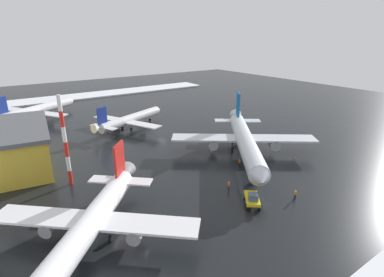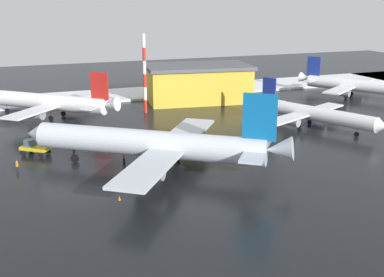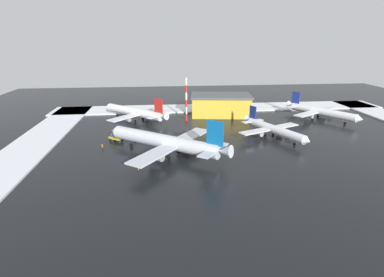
# 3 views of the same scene
# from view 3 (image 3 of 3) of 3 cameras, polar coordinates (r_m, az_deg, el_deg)

# --- Properties ---
(ground_plane) EXTENTS (240.00, 240.00, 0.00)m
(ground_plane) POSITION_cam_3_polar(r_m,az_deg,el_deg) (95.40, 11.02, -0.94)
(ground_plane) COLOR black
(snow_bank_far) EXTENTS (152.00, 16.00, 0.52)m
(snow_bank_far) POSITION_cam_3_polar(r_m,az_deg,el_deg) (142.06, 5.34, 5.88)
(snow_bank_far) COLOR white
(snow_bank_far) RESTS_ON ground_plane
(snow_bank_right) EXTENTS (14.00, 116.00, 0.52)m
(snow_bank_right) POSITION_cam_3_polar(r_m,az_deg,el_deg) (99.73, -29.07, -2.00)
(snow_bank_right) COLOR white
(snow_bank_right) RESTS_ON ground_plane
(airplane_parked_starboard) EXTENTS (34.72, 30.26, 12.08)m
(airplane_parked_starboard) POSITION_cam_3_polar(r_m,az_deg,el_deg) (83.38, -4.94, -0.62)
(airplane_parked_starboard) COLOR silver
(airplane_parked_starboard) RESTS_ON ground_plane
(airplane_distant_tail) EXTENTS (23.07, 27.18, 8.54)m
(airplane_distant_tail) POSITION_cam_3_polar(r_m,az_deg,el_deg) (102.18, 15.26, 1.72)
(airplane_distant_tail) COLOR white
(airplane_distant_tail) RESTS_ON ground_plane
(airplane_parked_portside) EXTENTS (24.40, 28.43, 9.54)m
(airplane_parked_portside) POSITION_cam_3_polar(r_m,az_deg,el_deg) (131.93, 23.29, 4.73)
(airplane_parked_portside) COLOR white
(airplane_parked_portside) RESTS_ON ground_plane
(airplane_foreground_jet) EXTENTS (27.83, 26.25, 10.22)m
(airplane_foreground_jet) POSITION_cam_3_polar(r_m,az_deg,el_deg) (121.47, -10.78, 4.96)
(airplane_foreground_jet) COLOR white
(airplane_foreground_jet) RESTS_ON ground_plane
(pushback_tug) EXTENTS (4.97, 4.58, 2.50)m
(pushback_tug) POSITION_cam_3_polar(r_m,az_deg,el_deg) (98.40, -14.40, 0.21)
(pushback_tug) COLOR gold
(pushback_tug) RESTS_ON ground_plane
(ground_crew_by_nose_gear) EXTENTS (0.36, 0.36, 1.71)m
(ground_crew_by_nose_gear) POSITION_cam_3_polar(r_m,az_deg,el_deg) (97.46, -10.86, 0.09)
(ground_crew_by_nose_gear) COLOR black
(ground_crew_by_nose_gear) RESTS_ON ground_plane
(ground_crew_beside_wing) EXTENTS (0.36, 0.36, 1.71)m
(ground_crew_beside_wing) POSITION_cam_3_polar(r_m,az_deg,el_deg) (88.91, -7.18, -1.53)
(ground_crew_beside_wing) COLOR black
(ground_crew_beside_wing) RESTS_ON ground_plane
(ground_crew_near_tug) EXTENTS (0.36, 0.36, 1.71)m
(ground_crew_near_tug) POSITION_cam_3_polar(r_m,az_deg,el_deg) (92.02, -16.72, -1.50)
(ground_crew_near_tug) COLOR black
(ground_crew_near_tug) RESTS_ON ground_plane
(antenna_mast) EXTENTS (0.70, 0.70, 17.00)m
(antenna_mast) POSITION_cam_3_polar(r_m,az_deg,el_deg) (117.65, -1.10, 7.40)
(antenna_mast) COLOR red
(antenna_mast) RESTS_ON ground_plane
(cargo_hangar) EXTENTS (26.74, 18.12, 8.80)m
(cargo_hangar) POSITION_cam_3_polar(r_m,az_deg,el_deg) (128.21, 5.51, 6.40)
(cargo_hangar) COLOR gold
(cargo_hangar) RESTS_ON ground_plane
(traffic_cone_near_nose) EXTENTS (0.36, 0.36, 0.55)m
(traffic_cone_near_nose) POSITION_cam_3_polar(r_m,az_deg,el_deg) (89.23, -1.00, -1.78)
(traffic_cone_near_nose) COLOR orange
(traffic_cone_near_nose) RESTS_ON ground_plane
(traffic_cone_mid_line) EXTENTS (0.36, 0.36, 0.55)m
(traffic_cone_mid_line) POSITION_cam_3_polar(r_m,az_deg,el_deg) (76.69, -10.17, -5.61)
(traffic_cone_mid_line) COLOR orange
(traffic_cone_mid_line) RESTS_ON ground_plane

